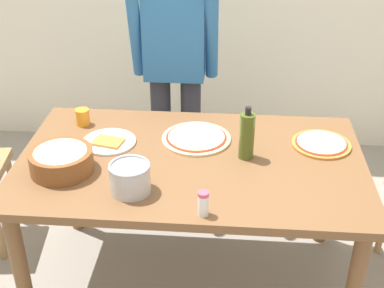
{
  "coord_description": "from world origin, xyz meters",
  "views": [
    {
      "loc": [
        0.17,
        -2.08,
        2.03
      ],
      "look_at": [
        0.0,
        0.05,
        0.81
      ],
      "focal_mm": 49.53,
      "sensor_mm": 36.0,
      "label": 1
    }
  ],
  "objects_px": {
    "plate_with_slice": "(109,142)",
    "popcorn_bowl": "(61,159)",
    "person_cook": "(175,62)",
    "olive_oil_bottle": "(247,136)",
    "dining_table": "(191,175)",
    "steel_pot": "(130,178)",
    "pizza_cooked_on_tray": "(321,144)",
    "salt_shaker": "(203,203)",
    "cup_orange": "(83,117)",
    "pizza_raw_on_board": "(196,138)"
  },
  "relations": [
    {
      "from": "pizza_cooked_on_tray",
      "to": "salt_shaker",
      "type": "distance_m",
      "value": 0.79
    },
    {
      "from": "dining_table",
      "to": "person_cook",
      "type": "bearing_deg",
      "value": 101.65
    },
    {
      "from": "popcorn_bowl",
      "to": "salt_shaker",
      "type": "distance_m",
      "value": 0.7
    },
    {
      "from": "pizza_raw_on_board",
      "to": "cup_orange",
      "type": "height_order",
      "value": "cup_orange"
    },
    {
      "from": "cup_orange",
      "to": "salt_shaker",
      "type": "bearing_deg",
      "value": -46.83
    },
    {
      "from": "plate_with_slice",
      "to": "olive_oil_bottle",
      "type": "xyz_separation_m",
      "value": [
        0.66,
        -0.07,
        0.11
      ]
    },
    {
      "from": "plate_with_slice",
      "to": "person_cook",
      "type": "bearing_deg",
      "value": 68.55
    },
    {
      "from": "steel_pot",
      "to": "dining_table",
      "type": "bearing_deg",
      "value": 50.33
    },
    {
      "from": "popcorn_bowl",
      "to": "olive_oil_bottle",
      "type": "distance_m",
      "value": 0.83
    },
    {
      "from": "pizza_raw_on_board",
      "to": "steel_pot",
      "type": "bearing_deg",
      "value": -117.64
    },
    {
      "from": "person_cook",
      "to": "pizza_cooked_on_tray",
      "type": "xyz_separation_m",
      "value": [
        0.77,
        -0.58,
        -0.17
      ]
    },
    {
      "from": "person_cook",
      "to": "salt_shaker",
      "type": "bearing_deg",
      "value": -78.53
    },
    {
      "from": "pizza_raw_on_board",
      "to": "popcorn_bowl",
      "type": "bearing_deg",
      "value": -150.13
    },
    {
      "from": "dining_table",
      "to": "popcorn_bowl",
      "type": "xyz_separation_m",
      "value": [
        -0.56,
        -0.15,
        0.15
      ]
    },
    {
      "from": "dining_table",
      "to": "olive_oil_bottle",
      "type": "distance_m",
      "value": 0.33
    },
    {
      "from": "pizza_raw_on_board",
      "to": "steel_pot",
      "type": "height_order",
      "value": "steel_pot"
    },
    {
      "from": "cup_orange",
      "to": "pizza_raw_on_board",
      "type": "bearing_deg",
      "value": -10.81
    },
    {
      "from": "popcorn_bowl",
      "to": "steel_pot",
      "type": "xyz_separation_m",
      "value": [
        0.33,
        -0.13,
        0.0
      ]
    },
    {
      "from": "olive_oil_bottle",
      "to": "salt_shaker",
      "type": "bearing_deg",
      "value": -110.5
    },
    {
      "from": "person_cook",
      "to": "olive_oil_bottle",
      "type": "distance_m",
      "value": 0.83
    },
    {
      "from": "steel_pot",
      "to": "salt_shaker",
      "type": "relative_size",
      "value": 1.64
    },
    {
      "from": "pizza_cooked_on_tray",
      "to": "plate_with_slice",
      "type": "height_order",
      "value": "plate_with_slice"
    },
    {
      "from": "pizza_raw_on_board",
      "to": "plate_with_slice",
      "type": "relative_size",
      "value": 1.3
    },
    {
      "from": "plate_with_slice",
      "to": "popcorn_bowl",
      "type": "bearing_deg",
      "value": -120.46
    },
    {
      "from": "plate_with_slice",
      "to": "steel_pot",
      "type": "distance_m",
      "value": 0.43
    },
    {
      "from": "dining_table",
      "to": "steel_pot",
      "type": "bearing_deg",
      "value": -129.67
    },
    {
      "from": "pizza_cooked_on_tray",
      "to": "salt_shaker",
      "type": "height_order",
      "value": "salt_shaker"
    },
    {
      "from": "person_cook",
      "to": "popcorn_bowl",
      "type": "height_order",
      "value": "person_cook"
    },
    {
      "from": "pizza_raw_on_board",
      "to": "cup_orange",
      "type": "bearing_deg",
      "value": 169.19
    },
    {
      "from": "pizza_raw_on_board",
      "to": "dining_table",
      "type": "bearing_deg",
      "value": -93.29
    },
    {
      "from": "dining_table",
      "to": "cup_orange",
      "type": "distance_m",
      "value": 0.67
    },
    {
      "from": "dining_table",
      "to": "pizza_raw_on_board",
      "type": "bearing_deg",
      "value": 86.71
    },
    {
      "from": "person_cook",
      "to": "popcorn_bowl",
      "type": "distance_m",
      "value": 1.0
    },
    {
      "from": "salt_shaker",
      "to": "plate_with_slice",
      "type": "bearing_deg",
      "value": 133.03
    },
    {
      "from": "olive_oil_bottle",
      "to": "salt_shaker",
      "type": "distance_m",
      "value": 0.49
    },
    {
      "from": "pizza_raw_on_board",
      "to": "popcorn_bowl",
      "type": "relative_size",
      "value": 1.21
    },
    {
      "from": "pizza_raw_on_board",
      "to": "steel_pot",
      "type": "distance_m",
      "value": 0.52
    },
    {
      "from": "person_cook",
      "to": "pizza_raw_on_board",
      "type": "relative_size",
      "value": 4.79
    },
    {
      "from": "person_cook",
      "to": "salt_shaker",
      "type": "distance_m",
      "value": 1.2
    },
    {
      "from": "steel_pot",
      "to": "plate_with_slice",
      "type": "bearing_deg",
      "value": 114.73
    },
    {
      "from": "popcorn_bowl",
      "to": "salt_shaker",
      "type": "height_order",
      "value": "popcorn_bowl"
    },
    {
      "from": "dining_table",
      "to": "cup_orange",
      "type": "height_order",
      "value": "cup_orange"
    },
    {
      "from": "dining_table",
      "to": "plate_with_slice",
      "type": "height_order",
      "value": "plate_with_slice"
    },
    {
      "from": "pizza_cooked_on_tray",
      "to": "steel_pot",
      "type": "relative_size",
      "value": 1.63
    },
    {
      "from": "pizza_cooked_on_tray",
      "to": "dining_table",
      "type": "bearing_deg",
      "value": -164.12
    },
    {
      "from": "person_cook",
      "to": "dining_table",
      "type": "bearing_deg",
      "value": -78.35
    },
    {
      "from": "person_cook",
      "to": "steel_pot",
      "type": "xyz_separation_m",
      "value": [
        -0.07,
        -1.03,
        -0.11
      ]
    },
    {
      "from": "steel_pot",
      "to": "salt_shaker",
      "type": "xyz_separation_m",
      "value": [
        0.31,
        -0.14,
        -0.01
      ]
    },
    {
      "from": "person_cook",
      "to": "steel_pot",
      "type": "bearing_deg",
      "value": -94.1
    },
    {
      "from": "pizza_cooked_on_tray",
      "to": "steel_pot",
      "type": "distance_m",
      "value": 0.96
    }
  ]
}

